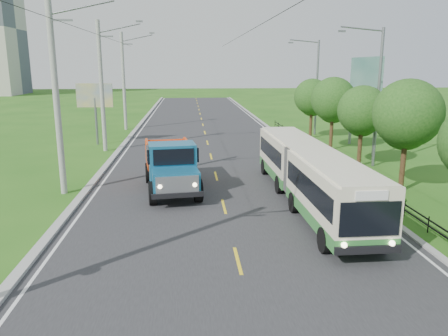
{
  "coord_description": "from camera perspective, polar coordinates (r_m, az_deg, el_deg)",
  "views": [
    {
      "loc": [
        -1.61,
        -13.96,
        6.61
      ],
      "look_at": [
        0.01,
        6.09,
        1.9
      ],
      "focal_mm": 35.0,
      "sensor_mm": 36.0,
      "label": 1
    }
  ],
  "objects": [
    {
      "name": "ground",
      "position": [
        15.53,
        1.81,
        -12.02
      ],
      "size": [
        240.0,
        240.0,
        0.0
      ],
      "primitive_type": "plane",
      "color": "#235915",
      "rests_on": "ground"
    },
    {
      "name": "road",
      "position": [
        34.64,
        -1.88,
        2.19
      ],
      "size": [
        14.0,
        120.0,
        0.02
      ],
      "primitive_type": "cube",
      "color": "#28282B",
      "rests_on": "ground"
    },
    {
      "name": "curb_left",
      "position": [
        35.03,
        -13.74,
        2.05
      ],
      "size": [
        0.4,
        120.0,
        0.15
      ],
      "primitive_type": "cube",
      "color": "#9E9E99",
      "rests_on": "ground"
    },
    {
      "name": "curb_right",
      "position": [
        35.68,
        9.67,
        2.4
      ],
      "size": [
        0.3,
        120.0,
        0.1
      ],
      "primitive_type": "cube",
      "color": "#9E9E99",
      "rests_on": "ground"
    },
    {
      "name": "edge_line_left",
      "position": [
        34.96,
        -12.84,
        1.98
      ],
      "size": [
        0.12,
        120.0,
        0.0
      ],
      "primitive_type": "cube",
      "color": "silver",
      "rests_on": "road"
    },
    {
      "name": "edge_line_right",
      "position": [
        35.57,
        8.89,
        2.35
      ],
      "size": [
        0.12,
        120.0,
        0.0
      ],
      "primitive_type": "cube",
      "color": "silver",
      "rests_on": "road"
    },
    {
      "name": "centre_dash",
      "position": [
        15.52,
        1.81,
        -11.95
      ],
      "size": [
        0.12,
        2.2,
        0.0
      ],
      "primitive_type": "cube",
      "color": "yellow",
      "rests_on": "road"
    },
    {
      "name": "railing_right",
      "position": [
        30.24,
        14.01,
        0.73
      ],
      "size": [
        0.04,
        40.0,
        0.6
      ],
      "primitive_type": "cube",
      "color": "black",
      "rests_on": "ground"
    },
    {
      "name": "pole_near",
      "position": [
        23.95,
        -20.99,
        8.69
      ],
      "size": [
        3.51,
        0.32,
        10.0
      ],
      "color": "gray",
      "rests_on": "ground"
    },
    {
      "name": "pole_mid",
      "position": [
        35.62,
        -15.65,
        10.26
      ],
      "size": [
        3.51,
        0.32,
        10.0
      ],
      "color": "gray",
      "rests_on": "ground"
    },
    {
      "name": "pole_far",
      "position": [
        47.46,
        -12.93,
        11.02
      ],
      "size": [
        3.51,
        0.32,
        10.0
      ],
      "color": "gray",
      "rests_on": "ground"
    },
    {
      "name": "tree_third",
      "position": [
        25.04,
        22.79,
        6.14
      ],
      "size": [
        3.6,
        3.62,
        6.0
      ],
      "color": "#382314",
      "rests_on": "ground"
    },
    {
      "name": "tree_fourth",
      "position": [
        30.5,
        17.61,
        6.88
      ],
      "size": [
        3.24,
        3.31,
        5.4
      ],
      "color": "#382314",
      "rests_on": "ground"
    },
    {
      "name": "tree_fifth",
      "position": [
        36.09,
        14.06,
        8.41
      ],
      "size": [
        3.48,
        3.52,
        5.8
      ],
      "color": "#382314",
      "rests_on": "ground"
    },
    {
      "name": "tree_back",
      "position": [
        41.82,
        11.43,
        8.87
      ],
      "size": [
        3.3,
        3.36,
        5.5
      ],
      "color": "#382314",
      "rests_on": "ground"
    },
    {
      "name": "streetlight_mid",
      "position": [
        30.58,
        19.26,
        9.25
      ],
      "size": [
        3.02,
        0.2,
        9.07
      ],
      "color": "slate",
      "rests_on": "ground"
    },
    {
      "name": "streetlight_far",
      "position": [
        43.75,
        11.84,
        10.67
      ],
      "size": [
        3.02,
        0.2,
        9.07
      ],
      "color": "slate",
      "rests_on": "ground"
    },
    {
      "name": "planter_near",
      "position": [
        23.3,
        21.61,
        -3.53
      ],
      "size": [
        0.64,
        0.64,
        0.67
      ],
      "color": "silver",
      "rests_on": "ground"
    },
    {
      "name": "planter_mid",
      "position": [
        30.43,
        15.08,
        0.72
      ],
      "size": [
        0.64,
        0.64,
        0.67
      ],
      "color": "silver",
      "rests_on": "ground"
    },
    {
      "name": "planter_far",
      "position": [
        37.92,
        11.08,
        3.33
      ],
      "size": [
        0.64,
        0.64,
        0.67
      ],
      "color": "silver",
      "rests_on": "ground"
    },
    {
      "name": "billboard_left",
      "position": [
        38.87,
        -16.52,
        8.6
      ],
      "size": [
        3.0,
        0.2,
        5.2
      ],
      "color": "slate",
      "rests_on": "ground"
    },
    {
      "name": "billboard_right",
      "position": [
        36.72,
        17.94,
        10.58
      ],
      "size": [
        0.24,
        6.0,
        7.3
      ],
      "color": "slate",
      "rests_on": "ground"
    },
    {
      "name": "bus",
      "position": [
        21.61,
        11.02,
        -0.33
      ],
      "size": [
        2.53,
        14.27,
        2.75
      ],
      "rotation": [
        0.0,
        0.0,
        0.01
      ],
      "color": "#307832",
      "rests_on": "ground"
    },
    {
      "name": "dump_truck",
      "position": [
        23.56,
        -6.96,
        0.71
      ],
      "size": [
        3.29,
        6.83,
        2.76
      ],
      "rotation": [
        0.0,
        0.0,
        0.13
      ],
      "color": "#15597E",
      "rests_on": "ground"
    }
  ]
}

